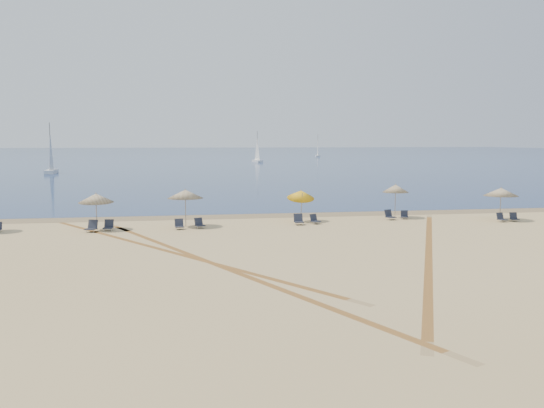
{
  "coord_description": "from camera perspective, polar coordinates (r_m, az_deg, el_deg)",
  "views": [
    {
      "loc": [
        -6.19,
        -17.88,
        5.58
      ],
      "look_at": [
        0.0,
        20.0,
        1.3
      ],
      "focal_mm": 37.87,
      "sensor_mm": 36.0,
      "label": 1
    }
  ],
  "objects": [
    {
      "name": "sailboat_0",
      "position": [
        145.92,
        -1.47,
        5.1
      ],
      "size": [
        2.19,
        5.44,
        7.88
      ],
      "rotation": [
        0.0,
        0.0,
        0.16
      ],
      "color": "white",
      "rests_on": "ocean"
    },
    {
      "name": "ground",
      "position": [
        19.72,
        9.56,
        -10.16
      ],
      "size": [
        160.0,
        160.0,
        0.0
      ],
      "primitive_type": "plane",
      "color": "tan",
      "rests_on": "ground"
    },
    {
      "name": "chair_11",
      "position": [
        43.01,
        22.92,
        -1.24
      ],
      "size": [
        0.59,
        0.66,
        0.6
      ],
      "rotation": [
        0.0,
        0.0,
        -0.17
      ],
      "color": "black",
      "rests_on": "ground"
    },
    {
      "name": "chair_6",
      "position": [
        38.08,
        2.67,
        -1.59
      ],
      "size": [
        0.59,
        0.7,
        0.72
      ],
      "rotation": [
        0.0,
        0.0,
        -0.0
      ],
      "color": "black",
      "rests_on": "ground"
    },
    {
      "name": "chair_2",
      "position": [
        36.74,
        -17.49,
        -2.16
      ],
      "size": [
        0.81,
        0.87,
        0.73
      ],
      "rotation": [
        0.0,
        0.0,
        -0.35
      ],
      "color": "black",
      "rests_on": "ground"
    },
    {
      "name": "chair_9",
      "position": [
        41.89,
        13.03,
        -1.1
      ],
      "size": [
        0.63,
        0.69,
        0.59
      ],
      "rotation": [
        0.0,
        0.0,
        -0.28
      ],
      "color": "black",
      "rests_on": "ground"
    },
    {
      "name": "chair_5",
      "position": [
        36.87,
        -7.23,
        -1.94
      ],
      "size": [
        0.73,
        0.78,
        0.65
      ],
      "rotation": [
        0.0,
        0.0,
        0.39
      ],
      "color": "black",
      "rests_on": "ground"
    },
    {
      "name": "chair_8",
      "position": [
        41.27,
        11.61,
        -1.11
      ],
      "size": [
        0.78,
        0.84,
        0.7
      ],
      "rotation": [
        0.0,
        0.0,
        0.36
      ],
      "color": "black",
      "rests_on": "ground"
    },
    {
      "name": "ocean",
      "position": [
        243.02,
        -7.85,
        4.99
      ],
      "size": [
        500.0,
        500.0,
        0.0
      ],
      "primitive_type": "plane",
      "color": "#0C2151",
      "rests_on": "ground"
    },
    {
      "name": "chair_7",
      "position": [
        38.53,
        4.27,
        -1.55
      ],
      "size": [
        0.75,
        0.79,
        0.65
      ],
      "rotation": [
        0.0,
        0.0,
        0.43
      ],
      "color": "black",
      "rests_on": "ground"
    },
    {
      "name": "chair_10",
      "position": [
        42.45,
        21.82,
        -1.28
      ],
      "size": [
        0.59,
        0.67,
        0.62
      ],
      "rotation": [
        0.0,
        0.0,
        0.15
      ],
      "color": "black",
      "rests_on": "ground"
    },
    {
      "name": "umbrella_5",
      "position": [
        43.04,
        21.81,
        1.13
      ],
      "size": [
        2.35,
        2.35,
        2.33
      ],
      "color": "gray",
      "rests_on": "ground"
    },
    {
      "name": "umbrella_2",
      "position": [
        37.3,
        -8.61,
        0.99
      ],
      "size": [
        2.31,
        2.31,
        2.47
      ],
      "color": "gray",
      "rests_on": "ground"
    },
    {
      "name": "umbrella_3",
      "position": [
        39.3,
        2.88,
        0.97
      ],
      "size": [
        1.87,
        1.95,
        2.41
      ],
      "color": "gray",
      "rests_on": "ground"
    },
    {
      "name": "sailboat_1",
      "position": [
        193.93,
        4.56,
        5.37
      ],
      "size": [
        2.18,
        5.23,
        7.57
      ],
      "rotation": [
        0.0,
        0.0,
        -0.18
      ],
      "color": "white",
      "rests_on": "ocean"
    },
    {
      "name": "sailboat_2",
      "position": [
        103.77,
        -21.12,
        4.28
      ],
      "size": [
        1.7,
        5.78,
        8.52
      ],
      "rotation": [
        0.0,
        0.0,
        0.04
      ],
      "color": "white",
      "rests_on": "ocean"
    },
    {
      "name": "chair_4",
      "position": [
        36.57,
        -9.2,
        -2.04
      ],
      "size": [
        0.6,
        0.69,
        0.65
      ],
      "rotation": [
        0.0,
        0.0,
        0.11
      ],
      "color": "black",
      "rests_on": "ground"
    },
    {
      "name": "wet_sand",
      "position": [
        42.7,
        -0.87,
        -1.14
      ],
      "size": [
        500.0,
        500.0,
        0.0
      ],
      "primitive_type": "plane",
      "color": "olive",
      "rests_on": "ground"
    },
    {
      "name": "tire_tracks",
      "position": [
        28.51,
        -0.85,
        -4.92
      ],
      "size": [
        52.26,
        43.18,
        0.0
      ],
      "color": "tan",
      "rests_on": "ground"
    },
    {
      "name": "umbrella_1",
      "position": [
        37.2,
        -17.09,
        0.57
      ],
      "size": [
        2.14,
        2.17,
        2.35
      ],
      "color": "gray",
      "rests_on": "ground"
    },
    {
      "name": "chair_3",
      "position": [
        36.98,
        -15.95,
        -2.1
      ],
      "size": [
        0.65,
        0.73,
        0.68
      ],
      "rotation": [
        0.0,
        0.0,
        -0.14
      ],
      "color": "black",
      "rests_on": "ground"
    },
    {
      "name": "umbrella_4",
      "position": [
        42.12,
        12.18,
        1.52
      ],
      "size": [
        1.88,
        1.88,
        2.47
      ],
      "color": "gray",
      "rests_on": "ground"
    }
  ]
}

